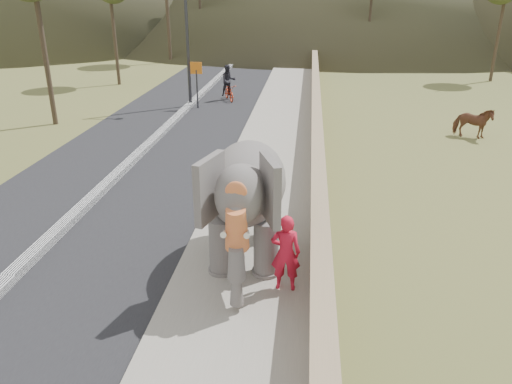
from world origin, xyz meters
TOP-DOWN VIEW (x-y plane):
  - ground at (0.00, 0.00)m, footprint 160.00×160.00m
  - road at (-5.00, 10.00)m, footprint 7.00×120.00m
  - median at (-5.00, 10.00)m, footprint 0.35×120.00m
  - walkway at (0.00, 10.00)m, footprint 3.00×120.00m
  - parapet at (1.65, 10.00)m, footprint 0.30×120.00m
  - lamppost at (-4.69, 17.82)m, footprint 1.76×0.36m
  - signboard at (-4.50, 17.35)m, footprint 0.60×0.08m
  - cow at (8.20, 13.12)m, footprint 1.70×1.18m
  - elephant_and_man at (0.02, 2.01)m, footprint 2.27×3.90m
  - motorcyclist at (-3.18, 19.53)m, footprint 1.20×1.79m
  - trees at (0.60, 30.09)m, footprint 47.99×41.82m

SIDE VIEW (x-z plane):
  - ground at x=0.00m, z-range 0.00..0.00m
  - road at x=-5.00m, z-range 0.00..0.03m
  - walkway at x=0.00m, z-range 0.00..0.15m
  - median at x=-5.00m, z-range 0.00..0.22m
  - parapet at x=1.65m, z-range 0.00..1.10m
  - cow at x=8.20m, z-range 0.00..1.31m
  - motorcyclist at x=-3.18m, z-range -0.20..1.77m
  - elephant_and_man at x=0.02m, z-range 0.14..2.93m
  - signboard at x=-4.50m, z-range 0.44..2.84m
  - trees at x=0.60m, z-range -0.72..8.93m
  - lamppost at x=-4.69m, z-range 0.87..8.87m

